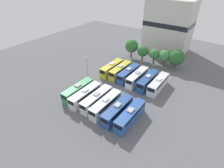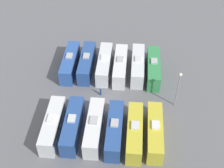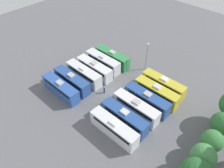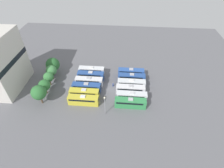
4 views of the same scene
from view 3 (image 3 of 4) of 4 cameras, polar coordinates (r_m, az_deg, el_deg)
ground_plane at (r=50.27m, az=0.23°, el=-2.06°), size 118.31×118.31×0.00m
bus_0 at (r=57.94m, az=0.14°, el=6.99°), size 2.46×10.33×3.62m
bus_1 at (r=56.41m, az=-2.38°, el=5.87°), size 2.46×10.33×3.62m
bus_2 at (r=54.26m, az=-4.61°, el=4.11°), size 2.46×10.33×3.62m
bus_3 at (r=52.87m, az=-7.38°, el=2.70°), size 2.46×10.33×3.62m
bus_4 at (r=51.33m, az=-10.42°, el=0.90°), size 2.46×10.33×3.62m
bus_5 at (r=49.86m, az=-13.21°, el=-1.06°), size 2.46×10.33×3.62m
bus_6 at (r=50.81m, az=13.28°, el=-0.12°), size 2.46×10.33×3.62m
bus_7 at (r=48.55m, az=11.57°, el=-2.14°), size 2.46×10.33×3.62m
bus_8 at (r=46.57m, az=9.16°, el=-4.06°), size 2.46×10.33×3.62m
bus_9 at (r=44.72m, az=6.31°, el=-6.13°), size 2.46×10.33×3.62m
bus_10 at (r=42.83m, az=3.28°, el=-8.71°), size 2.46×10.33×3.62m
bus_11 at (r=41.21m, az=0.53°, el=-11.41°), size 2.46×10.33×3.62m
worker_person at (r=49.56m, az=-2.03°, el=-1.54°), size 0.36×0.36×1.80m
light_pole at (r=54.53m, az=9.16°, el=8.28°), size 0.60×0.60×7.66m
tree_1 at (r=43.79m, az=26.84°, el=-9.23°), size 4.15×4.15×5.95m
tree_2 at (r=40.66m, az=24.67°, el=-13.32°), size 3.76×3.76×5.74m
tree_3 at (r=38.09m, az=22.73°, el=-17.04°), size 4.07×4.07×6.13m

